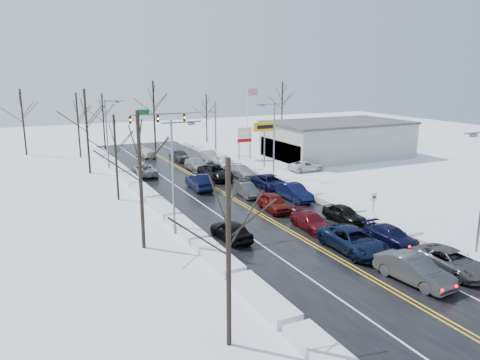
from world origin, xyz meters
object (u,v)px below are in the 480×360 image
tires_plus_sign (265,130)px  flagpole (249,113)px  oncoming_car_0 (199,189)px  traffic_signal_mast (184,120)px  dealership_building (337,139)px

tires_plus_sign → flagpole: flagpole is taller
flagpole → oncoming_car_0: size_ratio=1.92×
traffic_signal_mast → dealership_building: (20.53, -9.99, -2.82)m
traffic_signal_mast → tires_plus_sign: size_ratio=2.21×
traffic_signal_mast → dealership_building: bearing=-25.9°
tires_plus_sign → dealership_building: bearing=8.5°
flagpole → oncoming_car_0: flagpole is taller
oncoming_car_0 → tires_plus_sign: bearing=-145.1°
flagpole → oncoming_car_0: (-16.85, -21.60, -5.93)m
tires_plus_sign → flagpole: 14.79m
tires_plus_sign → dealership_building: (13.48, 2.01, -2.34)m
traffic_signal_mast → oncoming_car_0: bearing=-104.7°
traffic_signal_mast → oncoming_car_0: size_ratio=2.55×
traffic_signal_mast → flagpole: flagpole is taller
flagpole → tires_plus_sign: bearing=-108.4°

